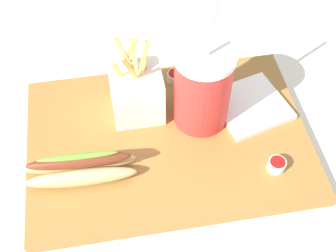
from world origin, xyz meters
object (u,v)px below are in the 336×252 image
at_px(ketchup_cup_1, 277,164).
at_px(ketchup_cup_2, 175,77).
at_px(napkin_stack, 250,105).
at_px(soda_cup, 203,88).
at_px(hot_dog_1, 81,168).
at_px(fries_basket, 137,92).

height_order(ketchup_cup_1, ketchup_cup_2, ketchup_cup_2).
bearing_deg(napkin_stack, soda_cup, -176.23).
bearing_deg(soda_cup, ketchup_cup_1, -51.46).
relative_size(ketchup_cup_1, ketchup_cup_2, 0.97).
bearing_deg(napkin_stack, ketchup_cup_1, -87.25).
xyz_separation_m(hot_dog_1, napkin_stack, (0.32, 0.10, -0.02)).
xyz_separation_m(fries_basket, hot_dog_1, (-0.11, -0.13, -0.02)).
relative_size(hot_dog_1, ketchup_cup_1, 6.08).
height_order(ketchup_cup_2, napkin_stack, ketchup_cup_2).
distance_m(fries_basket, napkin_stack, 0.21).
bearing_deg(soda_cup, ketchup_cup_2, 106.81).
relative_size(soda_cup, ketchup_cup_1, 8.68).
distance_m(soda_cup, ketchup_cup_1, 0.18).
xyz_separation_m(ketchup_cup_1, ketchup_cup_2, (-0.13, 0.23, 0.00)).
distance_m(ketchup_cup_1, napkin_stack, 0.14).
distance_m(hot_dog_1, napkin_stack, 0.33).
bearing_deg(ketchup_cup_1, hot_dog_1, 173.41).
relative_size(hot_dog_1, ketchup_cup_2, 5.92).
bearing_deg(hot_dog_1, ketchup_cup_1, -6.59).
distance_m(fries_basket, hot_dog_1, 0.17).
height_order(fries_basket, hot_dog_1, fries_basket).
bearing_deg(hot_dog_1, soda_cup, 22.87).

